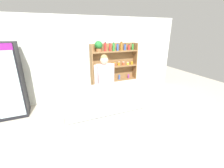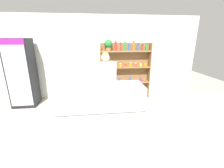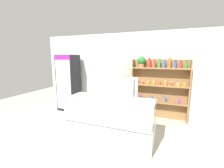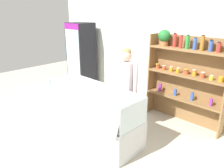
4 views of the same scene
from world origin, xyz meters
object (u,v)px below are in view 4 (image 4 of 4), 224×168
object	(u,v)px
drinks_fridge	(81,58)
shop_clerk	(125,83)
deli_display_case	(93,121)
shelving_unit	(184,72)

from	to	relation	value
drinks_fridge	shop_clerk	bearing A→B (deg)	-18.17
deli_display_case	shop_clerk	bearing A→B (deg)	72.72
deli_display_case	shop_clerk	world-z (taller)	shop_clerk
drinks_fridge	shelving_unit	world-z (taller)	drinks_fridge
shelving_unit	shop_clerk	distance (m)	1.27
drinks_fridge	deli_display_case	size ratio (longest dim) A/B	1.01
drinks_fridge	shop_clerk	xyz separation A→B (m)	(2.40, -0.79, -0.01)
deli_display_case	shop_clerk	xyz separation A→B (m)	(0.21, 0.67, 0.67)
shelving_unit	shop_clerk	world-z (taller)	shelving_unit
shelving_unit	deli_display_case	size ratio (longest dim) A/B	0.98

